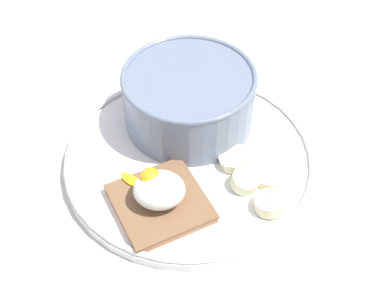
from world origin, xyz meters
TOP-DOWN VIEW (x-y plane):
  - ground_plane at (0.00, 0.00)cm, footprint 120.00×120.00cm
  - plate at (0.00, 0.00)cm, footprint 27.79×27.79cm
  - oatmeal_bowl at (-0.29, 5.85)cm, footprint 15.16×15.16cm
  - toast_slice at (-2.99, -6.91)cm, footprint 11.91×11.91cm
  - poached_egg at (-3.15, -6.78)cm, footprint 7.14×6.13cm
  - banana_slice_front at (5.80, -4.26)cm, footprint 3.99×3.86cm
  - banana_slice_left at (8.10, -7.17)cm, footprint 4.60×4.60cm
  - banana_slice_back at (8.53, -3.17)cm, footprint 4.97×4.97cm
  - banana_slice_right at (4.96, -1.15)cm, footprint 4.11×3.97cm

SIDE VIEW (x-z plane):
  - ground_plane at x=0.00cm, z-range 0.00..2.00cm
  - plate at x=0.00cm, z-range 2.00..3.60cm
  - banana_slice_back at x=8.53cm, z-range 2.97..3.92cm
  - toast_slice at x=-2.99cm, z-range 3.07..4.14cm
  - banana_slice_left at x=8.10cm, z-range 2.87..4.65cm
  - banana_slice_right at x=4.96cm, z-range 2.86..4.67cm
  - banana_slice_front at x=5.80cm, z-range 2.86..4.74cm
  - poached_egg at x=-3.15cm, z-range 3.99..7.72cm
  - oatmeal_bowl at x=-0.29cm, z-range 2.89..9.80cm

